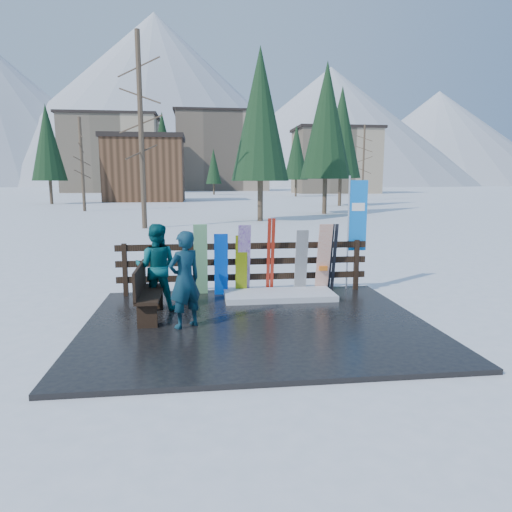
{
  "coord_description": "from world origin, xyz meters",
  "views": [
    {
      "loc": [
        -0.97,
        -7.78,
        2.54
      ],
      "look_at": [
        0.12,
        1.0,
        1.1
      ],
      "focal_mm": 32.0,
      "sensor_mm": 36.0,
      "label": 1
    }
  ],
  "objects": [
    {
      "name": "rental_flag",
      "position": [
        2.56,
        2.25,
        1.69
      ],
      "size": [
        0.45,
        0.04,
        2.6
      ],
      "color": "silver",
      "rests_on": "deck"
    },
    {
      "name": "snowboard_5",
      "position": [
        1.76,
        1.98,
        0.86
      ],
      "size": [
        0.3,
        0.37,
        1.56
      ],
      "primitive_type": "cube",
      "rotation": [
        0.22,
        0.0,
        0.0
      ],
      "color": "white",
      "rests_on": "deck"
    },
    {
      "name": "bench",
      "position": [
        -1.96,
        0.47,
        0.6
      ],
      "size": [
        0.4,
        1.5,
        0.97
      ],
      "color": "black",
      "rests_on": "deck"
    },
    {
      "name": "ski_pair_b",
      "position": [
        1.98,
        2.05,
        0.85
      ],
      "size": [
        0.17,
        0.31,
        1.55
      ],
      "color": "black",
      "rests_on": "deck"
    },
    {
      "name": "ground",
      "position": [
        0.0,
        0.0,
        0.0
      ],
      "size": [
        700.0,
        700.0,
        0.0
      ],
      "primitive_type": "plane",
      "color": "white",
      "rests_on": "ground"
    },
    {
      "name": "snow_patch",
      "position": [
        0.7,
        1.6,
        0.14
      ],
      "size": [
        2.34,
        1.0,
        0.12
      ],
      "primitive_type": "cube",
      "color": "white",
      "rests_on": "deck"
    },
    {
      "name": "trees",
      "position": [
        3.65,
        49.21,
        5.58
      ],
      "size": [
        42.07,
        68.7,
        11.78
      ],
      "color": "#382B1E",
      "rests_on": "ground"
    },
    {
      "name": "snowboard_0",
      "position": [
        -0.53,
        1.98,
        0.76
      ],
      "size": [
        0.3,
        0.21,
        1.37
      ],
      "primitive_type": "cube",
      "rotation": [
        0.13,
        0.0,
        0.0
      ],
      "color": "blue",
      "rests_on": "deck"
    },
    {
      "name": "snowboard_4",
      "position": [
        1.25,
        1.98,
        0.79
      ],
      "size": [
        0.27,
        0.24,
        1.43
      ],
      "primitive_type": "cube",
      "rotation": [
        0.15,
        0.0,
        0.0
      ],
      "color": "black",
      "rests_on": "deck"
    },
    {
      "name": "snowboard_2",
      "position": [
        -0.09,
        1.98,
        0.74
      ],
      "size": [
        0.26,
        0.21,
        1.33
      ],
      "primitive_type": "cube",
      "rotation": [
        0.14,
        0.0,
        0.0
      ],
      "color": "#CCF002",
      "rests_on": "deck"
    },
    {
      "name": "ski_pair_a",
      "position": [
        0.57,
        2.05,
        0.92
      ],
      "size": [
        0.17,
        0.31,
        1.69
      ],
      "color": "#AA2515",
      "rests_on": "deck"
    },
    {
      "name": "snowboard_1",
      "position": [
        -0.96,
        1.98,
        0.88
      ],
      "size": [
        0.29,
        0.48,
        1.59
      ],
      "primitive_type": "cube",
      "rotation": [
        0.28,
        0.0,
        0.0
      ],
      "color": "silver",
      "rests_on": "deck"
    },
    {
      "name": "mountains",
      "position": [
        -10.5,
        328.41,
        50.2
      ],
      "size": [
        520.0,
        260.0,
        120.0
      ],
      "color": "white",
      "rests_on": "ground"
    },
    {
      "name": "fence",
      "position": [
        0.0,
        2.2,
        0.74
      ],
      "size": [
        5.6,
        0.1,
        1.15
      ],
      "color": "black",
      "rests_on": "deck"
    },
    {
      "name": "deck",
      "position": [
        0.0,
        0.0,
        0.04
      ],
      "size": [
        6.0,
        5.0,
        0.08
      ],
      "primitive_type": "cube",
      "color": "black",
      "rests_on": "ground"
    },
    {
      "name": "snowboard_3",
      "position": [
        -0.02,
        1.98,
        0.86
      ],
      "size": [
        0.27,
        0.38,
        1.56
      ],
      "primitive_type": "cube",
      "rotation": [
        0.23,
        0.0,
        0.0
      ],
      "color": "silver",
      "rests_on": "deck"
    },
    {
      "name": "person_back",
      "position": [
        -1.82,
        1.04,
        0.92
      ],
      "size": [
        0.87,
        0.7,
        1.68
      ],
      "primitive_type": "imported",
      "rotation": [
        0.0,
        0.0,
        3.05
      ],
      "color": "#0A5056",
      "rests_on": "deck"
    },
    {
      "name": "person_front",
      "position": [
        -1.24,
        -0.16,
        0.91
      ],
      "size": [
        0.72,
        0.67,
        1.66
      ],
      "primitive_type": "imported",
      "rotation": [
        0.0,
        0.0,
        3.74
      ],
      "color": "#10434B",
      "rests_on": "deck"
    },
    {
      "name": "resort_buildings",
      "position": [
        1.03,
        115.41,
        9.81
      ],
      "size": [
        73.0,
        87.6,
        22.6
      ],
      "color": "tan",
      "rests_on": "ground"
    }
  ]
}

